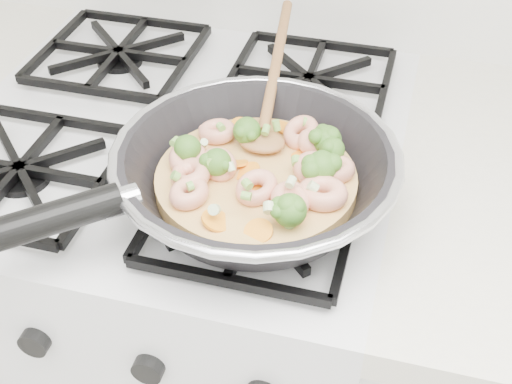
# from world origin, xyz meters

# --- Properties ---
(stove) EXTENTS (0.60, 0.60, 0.92)m
(stove) POSITION_xyz_m (0.00, 1.70, 0.46)
(stove) COLOR silver
(stove) RESTS_ON ground
(skillet) EXTENTS (0.42, 0.56, 0.09)m
(skillet) POSITION_xyz_m (0.14, 1.57, 0.96)
(skillet) COLOR black
(skillet) RESTS_ON stove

